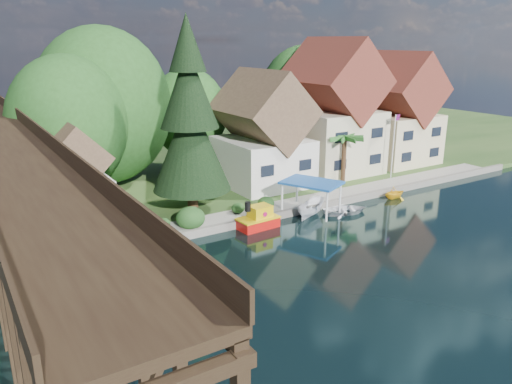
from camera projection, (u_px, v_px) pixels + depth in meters
ground at (305, 264)px, 32.65m from camera, size 140.00×140.00×0.00m
bank at (133, 159)px, 60.09m from camera, size 140.00×52.00×0.50m
seawall at (285, 214)px, 41.08m from camera, size 60.00×0.40×0.62m
promenade at (295, 203)px, 43.08m from camera, size 50.00×2.60×0.06m
trestle_bridge at (16, 207)px, 27.12m from camera, size 4.12×44.18×9.30m
house_left at (263, 137)px, 47.67m from camera, size 7.64×8.64×11.02m
house_center at (332, 116)px, 52.29m from camera, size 8.65×9.18×13.89m
house_right at (395, 116)px, 56.66m from camera, size 8.15×8.64×12.45m
shed at (74, 181)px, 37.66m from camera, size 5.09×5.40×7.85m
bg_trees at (181, 113)px, 48.23m from camera, size 49.90×13.30×10.57m
shrubs at (182, 218)px, 37.44m from camera, size 15.76×2.47×1.70m
conifer at (190, 121)px, 39.01m from camera, size 6.30×6.30×15.52m
palm_tree at (345, 139)px, 47.64m from camera, size 4.63×4.63×5.08m
flagpole at (394, 139)px, 50.10m from camera, size 0.98×0.37×6.50m
tugboat at (258, 219)px, 38.71m from camera, size 3.36×1.99×2.36m
boat_white_a at (346, 209)px, 42.05m from camera, size 4.41×3.67×0.79m
boat_canopy at (311, 201)px, 41.19m from camera, size 4.82×5.51×2.96m
boat_yellow at (395, 192)px, 46.01m from camera, size 2.41×2.10×1.24m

